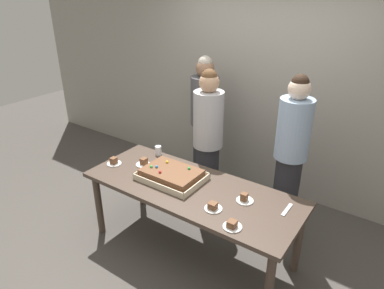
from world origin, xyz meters
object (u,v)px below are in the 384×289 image
at_px(plated_slice_near_left, 144,163).
at_px(plated_slice_near_right, 114,162).
at_px(party_table, 191,194).
at_px(plated_slice_far_left, 213,207).
at_px(plated_slice_center_front, 244,199).
at_px(person_striped_tie_right, 208,140).
at_px(person_green_shirt_behind, 290,158).
at_px(drink_cup_nearest, 158,150).
at_px(cake_server_utensil, 287,210).
at_px(plated_slice_far_right, 232,225).
at_px(sheet_cake, 172,175).
at_px(person_serving_front, 204,123).

distance_m(plated_slice_near_left, plated_slice_near_right, 0.31).
height_order(plated_slice_near_left, plated_slice_near_right, plated_slice_near_left).
height_order(party_table, plated_slice_far_left, plated_slice_far_left).
bearing_deg(plated_slice_center_front, plated_slice_near_right, -173.23).
distance_m(plated_slice_near_left, person_striped_tie_right, 0.76).
distance_m(party_table, person_green_shirt_behind, 1.03).
bearing_deg(drink_cup_nearest, plated_slice_center_front, -12.63).
bearing_deg(cake_server_utensil, person_green_shirt_behind, 109.89).
bearing_deg(drink_cup_nearest, plated_slice_far_right, -26.69).
bearing_deg(plated_slice_near_right, plated_slice_center_front, 6.77).
distance_m(plated_slice_far_left, cake_server_utensil, 0.61).
bearing_deg(cake_server_utensil, plated_slice_far_left, -146.22).
height_order(plated_slice_near_left, plated_slice_far_left, plated_slice_near_left).
bearing_deg(drink_cup_nearest, plated_slice_near_left, -84.07).
bearing_deg(person_green_shirt_behind, plated_slice_near_right, -11.90).
bearing_deg(plated_slice_far_left, sheet_cake, 162.04).
relative_size(plated_slice_near_left, plated_slice_center_front, 1.00).
relative_size(plated_slice_far_right, drink_cup_nearest, 1.50).
bearing_deg(person_striped_tie_right, plated_slice_far_left, 31.39).
xyz_separation_m(plated_slice_far_right, person_striped_tie_right, (-0.87, 1.02, 0.11)).
bearing_deg(person_serving_front, plated_slice_far_right, 22.94).
height_order(cake_server_utensil, person_serving_front, person_serving_front).
bearing_deg(person_striped_tie_right, party_table, 17.48).
distance_m(cake_server_utensil, person_serving_front, 1.70).
distance_m(sheet_cake, person_striped_tie_right, 0.72).
xyz_separation_m(sheet_cake, plated_slice_far_left, (0.58, -0.19, -0.03)).
bearing_deg(person_serving_front, sheet_cake, -0.02).
distance_m(sheet_cake, plated_slice_near_left, 0.42).
height_order(party_table, sheet_cake, sheet_cake).
xyz_separation_m(party_table, plated_slice_far_right, (0.60, -0.30, 0.10)).
bearing_deg(plated_slice_near_right, plated_slice_near_left, 31.61).
xyz_separation_m(drink_cup_nearest, person_serving_front, (0.12, 0.74, 0.11)).
height_order(cake_server_utensil, person_green_shirt_behind, person_green_shirt_behind).
distance_m(party_table, cake_server_utensil, 0.88).
bearing_deg(plated_slice_far_right, person_serving_front, 129.93).
height_order(plated_slice_near_right, person_serving_front, person_serving_front).
relative_size(party_table, drink_cup_nearest, 20.63).
distance_m(plated_slice_far_right, cake_server_utensil, 0.53).
bearing_deg(party_table, person_striped_tie_right, 110.86).
xyz_separation_m(party_table, person_serving_front, (-0.56, 1.08, 0.24)).
xyz_separation_m(sheet_cake, person_green_shirt_behind, (0.88, 0.75, 0.12)).
relative_size(drink_cup_nearest, person_green_shirt_behind, 0.06).
bearing_deg(person_striped_tie_right, plated_slice_near_right, -41.52).
bearing_deg(sheet_cake, person_green_shirt_behind, 40.70).
xyz_separation_m(plated_slice_near_right, person_serving_front, (0.35, 1.18, 0.13)).
height_order(plated_slice_center_front, person_striped_tie_right, person_striped_tie_right).
bearing_deg(plated_slice_near_left, sheet_cake, -8.31).
bearing_deg(drink_cup_nearest, plated_slice_far_left, -26.94).
bearing_deg(drink_cup_nearest, person_serving_front, 81.18).
bearing_deg(drink_cup_nearest, plated_slice_near_right, -118.52).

